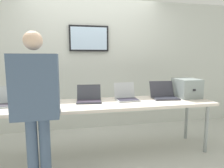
# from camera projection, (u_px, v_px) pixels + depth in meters

# --- Properties ---
(ground) EXTENTS (8.00, 8.00, 0.04)m
(ground) POSITION_uv_depth(u_px,v_px,m) (102.00, 155.00, 2.82)
(ground) COLOR #B5B7AF
(back_wall) EXTENTS (8.00, 0.11, 2.45)m
(back_wall) POSITION_uv_depth(u_px,v_px,m) (92.00, 65.00, 3.74)
(back_wall) COLOR silver
(back_wall) RESTS_ON ground
(workbench) EXTENTS (3.19, 0.70, 0.75)m
(workbench) POSITION_uv_depth(u_px,v_px,m) (101.00, 106.00, 2.72)
(workbench) COLOR beige
(workbench) RESTS_ON ground
(equipment_box) EXTENTS (0.33, 0.40, 0.29)m
(equipment_box) POSITION_uv_depth(u_px,v_px,m) (187.00, 88.00, 3.08)
(equipment_box) COLOR gray
(equipment_box) RESTS_ON workbench
(laptop_station_1) EXTENTS (0.35, 0.38, 0.25)m
(laptop_station_1) POSITION_uv_depth(u_px,v_px,m) (44.00, 100.00, 2.65)
(laptop_station_1) COLOR #AEB6BC
(laptop_station_1) RESTS_ON workbench
(laptop_station_2) EXTENTS (0.37, 0.34, 0.22)m
(laptop_station_2) POSITION_uv_depth(u_px,v_px,m) (89.00, 98.00, 2.79)
(laptop_station_2) COLOR #373940
(laptop_station_2) RESTS_ON workbench
(laptop_station_3) EXTENTS (0.33, 0.32, 0.24)m
(laptop_station_3) POSITION_uv_depth(u_px,v_px,m) (126.00, 96.00, 2.90)
(laptop_station_3) COLOR #ADB1B5
(laptop_station_3) RESTS_ON workbench
(laptop_station_4) EXTENTS (0.41, 0.39, 0.25)m
(laptop_station_4) POSITION_uv_depth(u_px,v_px,m) (164.00, 94.00, 3.02)
(laptop_station_4) COLOR #373741
(laptop_station_4) RESTS_ON workbench
(person) EXTENTS (0.44, 0.59, 1.63)m
(person) POSITION_uv_depth(u_px,v_px,m) (36.00, 98.00, 1.93)
(person) COLOR #43566E
(person) RESTS_ON ground
(coffee_mug) EXTENTS (0.08, 0.08, 0.09)m
(coffee_mug) POSITION_uv_depth(u_px,v_px,m) (22.00, 108.00, 2.26)
(coffee_mug) COLOR #3A4F90
(coffee_mug) RESTS_ON workbench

